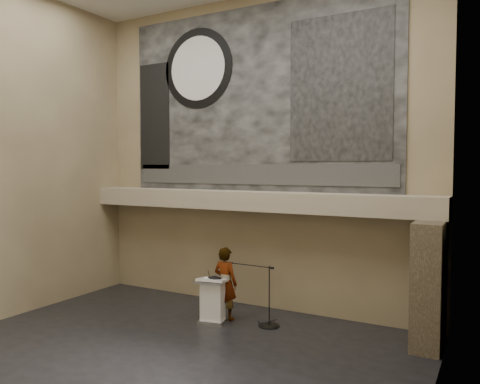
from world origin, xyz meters
The scene contains 19 objects.
floor centered at (0.00, 0.00, 0.00)m, with size 10.00×10.00×0.00m, color black.
wall_back centered at (0.00, 4.00, 4.25)m, with size 10.00×0.02×8.50m, color #79674D.
wall_left centered at (-5.00, 0.00, 4.25)m, with size 0.02×8.00×8.50m, color #79674D.
wall_right centered at (5.00, 0.00, 4.25)m, with size 0.02×8.00×8.50m, color #79674D.
soffit centered at (0.00, 3.60, 2.95)m, with size 10.00×0.80×0.50m, color gray.
sprinkler_left centered at (-1.60, 3.55, 2.67)m, with size 0.04×0.04×0.06m, color #B2893D.
sprinkler_right centered at (1.90, 3.55, 2.67)m, with size 0.04×0.04×0.06m, color #B2893D.
banner centered at (0.00, 3.97, 5.70)m, with size 8.00×0.05×5.00m, color black.
banner_text_strip centered at (0.00, 3.93, 3.65)m, with size 7.76×0.02×0.55m, color #2E2E2E.
banner_clock_rim centered at (-1.80, 3.93, 6.70)m, with size 2.30×2.30×0.02m, color black.
banner_clock_face centered at (-1.80, 3.91, 6.70)m, with size 1.84×1.84×0.02m, color silver.
banner_building_print centered at (2.40, 3.93, 5.80)m, with size 2.60×0.02×3.60m, color black.
banner_brick_print centered at (-3.40, 3.93, 5.40)m, with size 1.10×0.02×3.20m, color black.
stone_pier centered at (4.65, 3.15, 1.35)m, with size 0.60×1.40×2.70m, color #3D3325.
lectern centered at (-0.22, 2.20, 0.55)m, with size 0.77×0.62×1.13m.
binder centered at (-0.18, 2.23, 1.12)m, with size 0.28×0.22×0.04m, color black.
papers centered at (-0.35, 2.15, 1.10)m, with size 0.22×0.30×0.01m, color white.
speaker_person centered at (-0.08, 2.58, 0.92)m, with size 0.67×0.44×1.84m, color white.
mic_stand centered at (1.08, 2.64, 0.22)m, with size 1.43×0.52×1.47m.
Camera 1 is at (5.89, -7.44, 3.84)m, focal length 35.00 mm.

